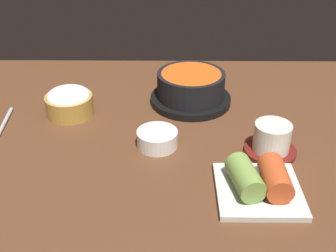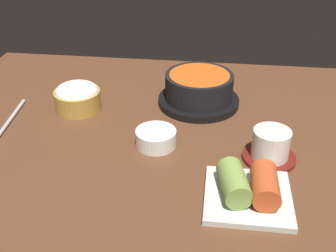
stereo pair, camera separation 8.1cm
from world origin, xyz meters
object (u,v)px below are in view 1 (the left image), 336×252
(banchan_cup_center, at_px, (156,138))
(kimchi_plate, at_px, (259,183))
(tea_cup_with_saucer, at_px, (272,140))
(stone_pot, at_px, (191,88))
(rice_bowl, at_px, (69,101))

(banchan_cup_center, relative_size, kimchi_plate, 0.57)
(tea_cup_with_saucer, relative_size, kimchi_plate, 0.70)
(stone_pot, xyz_separation_m, rice_bowl, (-0.26, -0.06, -0.00))
(rice_bowl, bearing_deg, banchan_cup_center, -32.79)
(rice_bowl, bearing_deg, tea_cup_with_saucer, -19.59)
(stone_pot, xyz_separation_m, tea_cup_with_saucer, (0.14, -0.20, -0.01))
(banchan_cup_center, height_order, kimchi_plate, kimchi_plate)
(banchan_cup_center, distance_m, kimchi_plate, 0.22)
(rice_bowl, height_order, tea_cup_with_saucer, same)
(stone_pot, relative_size, rice_bowl, 1.80)
(tea_cup_with_saucer, bearing_deg, kimchi_plate, -109.85)
(stone_pot, bearing_deg, banchan_cup_center, -111.78)
(stone_pot, height_order, rice_bowl, stone_pot)
(stone_pot, height_order, banchan_cup_center, stone_pot)
(rice_bowl, xyz_separation_m, tea_cup_with_saucer, (0.40, -0.14, -0.00))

